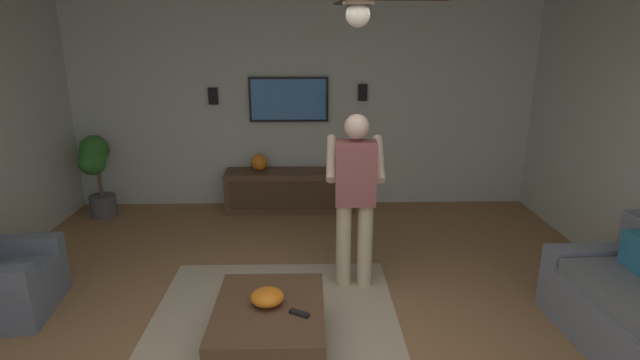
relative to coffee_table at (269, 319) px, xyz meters
name	(u,v)px	position (x,y,z in m)	size (l,w,h in m)	color
wall_back_tv	(303,103)	(3.44, -0.22, 1.11)	(0.10, 6.39, 2.82)	#B2B7AD
area_rug	(273,337)	(0.20, 0.00, -0.29)	(2.49, 2.07, 0.01)	tan
coffee_table	(269,319)	(0.00, 0.00, 0.00)	(1.00, 0.80, 0.40)	#513823
media_console	(290,191)	(3.11, -0.03, -0.02)	(0.45, 1.70, 0.55)	#513823
tv	(289,99)	(3.35, -0.03, 1.18)	(0.05, 1.05, 0.59)	black
person_standing	(355,191)	(1.05, -0.71, 0.64)	(0.55, 0.55, 1.64)	#C6B793
potted_plant_tall	(95,166)	(2.95, 2.46, 0.38)	(0.50, 0.41, 1.06)	#4C4C51
bowl	(267,297)	(0.03, 0.01, 0.16)	(0.25, 0.25, 0.11)	orange
remote_white	(257,300)	(0.07, 0.10, 0.12)	(0.15, 0.04, 0.02)	white
remote_black	(300,313)	(-0.12, -0.23, 0.12)	(0.15, 0.04, 0.02)	black
vase_round	(259,162)	(3.16, 0.37, 0.36)	(0.22, 0.22, 0.22)	orange
wall_speaker_left	(363,92)	(3.36, -1.01, 1.26)	(0.06, 0.12, 0.22)	black
wall_speaker_right	(213,96)	(3.36, 0.97, 1.22)	(0.06, 0.12, 0.22)	black
ceiling_fan	(360,3)	(0.18, -0.63, 2.19)	(1.17, 1.20, 0.46)	#4C3828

